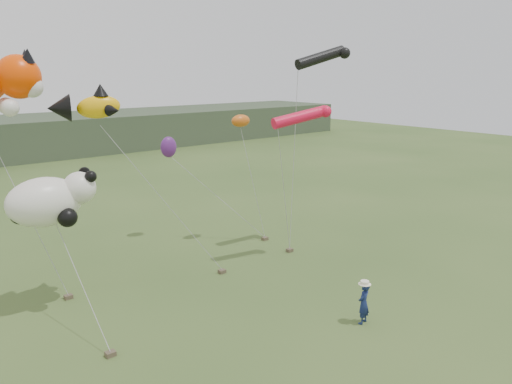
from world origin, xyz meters
TOP-DOWN VIEW (x-y plane):
  - ground at (0.00, 0.00)m, footprint 120.00×120.00m
  - festival_attendant at (1.24, -1.87)m, footprint 0.63×0.49m
  - sandbag_anchors at (-0.84, 5.30)m, footprint 11.49×5.61m
  - fish_kite at (-5.31, 6.09)m, footprint 2.73×1.80m
  - tube_kites at (5.18, 4.55)m, footprint 5.11×2.06m
  - panda_kite at (-6.72, 6.43)m, footprint 3.21×2.08m
  - misc_kites at (2.02, 9.80)m, footprint 3.64×3.43m

SIDE VIEW (x-z plane):
  - ground at x=0.00m, z-range 0.00..0.00m
  - sandbag_anchors at x=-0.84m, z-range 0.00..0.16m
  - festival_attendant at x=1.24m, z-range 0.00..1.55m
  - panda_kite at x=-6.72m, z-range 3.28..5.28m
  - misc_kites at x=2.02m, z-range 4.44..6.73m
  - fish_kite at x=-5.31m, z-range 6.97..8.31m
  - tube_kites at x=5.18m, z-range 6.37..10.12m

